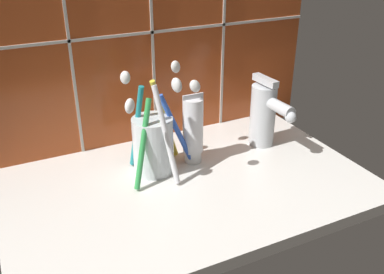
% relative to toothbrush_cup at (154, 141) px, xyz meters
% --- Properties ---
extents(sink_counter, '(0.58, 0.37, 0.02)m').
position_rel_toothbrush_cup_xyz_m(sink_counter, '(0.04, -0.06, -0.07)').
color(sink_counter, silver).
rests_on(sink_counter, ground).
extents(toothbrush_cup, '(0.15, 0.12, 0.18)m').
position_rel_toothbrush_cup_xyz_m(toothbrush_cup, '(0.00, 0.00, 0.00)').
color(toothbrush_cup, silver).
rests_on(toothbrush_cup, sink_counter).
extents(toothpaste_tube, '(0.04, 0.04, 0.13)m').
position_rel_toothbrush_cup_xyz_m(toothpaste_tube, '(0.07, 0.00, 0.01)').
color(toothpaste_tube, white).
rests_on(toothpaste_tube, sink_counter).
extents(sink_faucet, '(0.05, 0.11, 0.13)m').
position_rel_toothbrush_cup_xyz_m(sink_faucet, '(0.22, 0.00, 0.01)').
color(sink_faucet, silver).
rests_on(sink_faucet, sink_counter).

